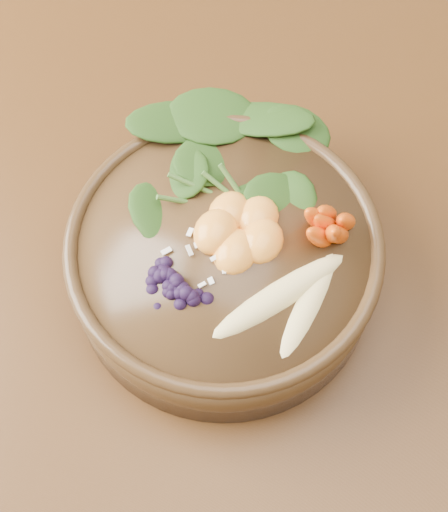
{
  "coord_description": "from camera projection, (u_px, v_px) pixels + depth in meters",
  "views": [
    {
      "loc": [
        -0.2,
        -0.35,
        1.31
      ],
      "look_at": [
        -0.31,
        -0.1,
        0.79
      ],
      "focal_mm": 50.0,
      "sensor_mm": 36.0,
      "label": 1
    }
  ],
  "objects": [
    {
      "name": "mandarin_cluster",
      "position": [
        240.0,
        222.0,
        0.56
      ],
      "size": [
        0.1,
        0.1,
        0.03
      ],
      "primitive_type": null,
      "rotation": [
        0.0,
        0.0,
        -0.4
      ],
      "color": "orange",
      "rests_on": "stoneware_bowl"
    },
    {
      "name": "stoneware_bowl",
      "position": [
        224.0,
        262.0,
        0.59
      ],
      "size": [
        0.33,
        0.33,
        0.07
      ],
      "primitive_type": "cylinder",
      "rotation": [
        0.0,
        0.0,
        -0.4
      ],
      "color": "#402C18",
      "rests_on": "dining_table"
    },
    {
      "name": "carrot_cluster",
      "position": [
        331.0,
        203.0,
        0.54
      ],
      "size": [
        0.07,
        0.07,
        0.07
      ],
      "primitive_type": null,
      "rotation": [
        0.0,
        0.0,
        -0.4
      ],
      "color": "#D9490D",
      "rests_on": "stoneware_bowl"
    },
    {
      "name": "kale_heap",
      "position": [
        237.0,
        160.0,
        0.58
      ],
      "size": [
        0.21,
        0.2,
        0.04
      ],
      "primitive_type": null,
      "rotation": [
        0.0,
        0.0,
        -0.4
      ],
      "color": "#234115",
      "rests_on": "stoneware_bowl"
    },
    {
      "name": "banana_halves",
      "position": [
        295.0,
        293.0,
        0.53
      ],
      "size": [
        0.09,
        0.13,
        0.02
      ],
      "rotation": [
        0.0,
        0.0,
        -0.4
      ],
      "color": "#E0CC84",
      "rests_on": "stoneware_bowl"
    },
    {
      "name": "blueberry_pile",
      "position": [
        175.0,
        275.0,
        0.53
      ],
      "size": [
        0.14,
        0.13,
        0.04
      ],
      "primitive_type": null,
      "rotation": [
        0.0,
        0.0,
        -0.4
      ],
      "color": "black",
      "rests_on": "stoneware_bowl"
    },
    {
      "name": "coconut_flakes",
      "position": [
        209.0,
        254.0,
        0.55
      ],
      "size": [
        0.1,
        0.09,
        0.01
      ],
      "primitive_type": null,
      "rotation": [
        0.0,
        0.0,
        -0.4
      ],
      "color": "white",
      "rests_on": "stoneware_bowl"
    },
    {
      "name": "ground",
      "position": [
        405.0,
        483.0,
        1.27
      ],
      "size": [
        4.0,
        4.0,
        0.0
      ],
      "primitive_type": "plane",
      "color": "#381E0F",
      "rests_on": "ground"
    }
  ]
}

